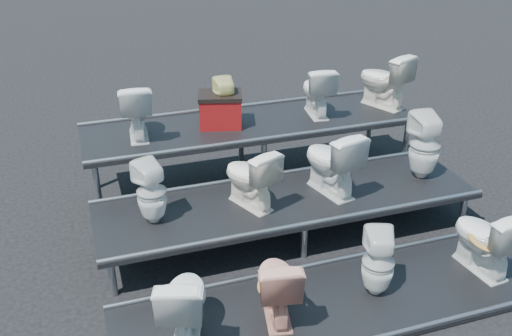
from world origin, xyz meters
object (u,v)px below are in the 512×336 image
object	(u,v)px
toilet_4	(152,192)
toilet_9	(225,102)
toilet_5	(250,177)
red_crate	(221,111)
toilet_2	(378,263)
toilet_10	(317,90)
toilet_1	(276,284)
toilet_7	(425,146)
toilet_6	(331,161)
toilet_3	(484,238)
toilet_0	(184,302)
toilet_8	(136,110)
toilet_11	(384,80)

from	to	relation	value
toilet_4	toilet_9	distance (m)	1.77
toilet_4	toilet_5	world-z (taller)	toilet_5
toilet_5	red_crate	xyz separation A→B (m)	(0.05, 1.33, 0.25)
toilet_2	toilet_10	size ratio (longest dim) A/B	1.05
toilet_1	toilet_10	xyz separation A→B (m)	(1.50, 2.60, 0.78)
toilet_9	red_crate	distance (m)	0.14
toilet_7	toilet_1	bearing A→B (deg)	32.60
toilet_6	toilet_9	size ratio (longest dim) A/B	1.24
toilet_3	red_crate	xyz separation A→B (m)	(-1.97, 2.63, 0.62)
toilet_0	toilet_6	xyz separation A→B (m)	(1.94, 1.30, 0.42)
toilet_1	toilet_7	xyz separation A→B (m)	(2.30, 1.30, 0.45)
toilet_10	toilet_1	bearing A→B (deg)	67.56
toilet_7	toilet_8	bearing A→B (deg)	-19.60
toilet_3	toilet_8	world-z (taller)	toilet_8
toilet_6	toilet_8	world-z (taller)	toilet_8
toilet_0	toilet_1	world-z (taller)	toilet_0
toilet_7	toilet_10	size ratio (longest dim) A/B	1.21
toilet_1	toilet_8	distance (m)	2.84
toilet_8	red_crate	world-z (taller)	toilet_8
toilet_0	toilet_4	distance (m)	1.35
toilet_11	toilet_6	bearing A→B (deg)	20.92
toilet_1	toilet_9	size ratio (longest dim) A/B	1.12
toilet_4	toilet_6	size ratio (longest dim) A/B	0.89
toilet_7	toilet_8	distance (m)	3.38
toilet_1	toilet_11	bearing A→B (deg)	-121.96
toilet_2	toilet_6	xyz separation A→B (m)	(0.10, 1.30, 0.44)
toilet_0	toilet_5	distance (m)	1.69
toilet_0	toilet_10	size ratio (longest dim) A/B	1.10
toilet_1	toilet_8	xyz separation A→B (m)	(-0.81, 2.60, 0.79)
toilet_1	toilet_7	size ratio (longest dim) A/B	0.87
toilet_7	toilet_9	size ratio (longest dim) A/B	1.29
toilet_5	toilet_1	bearing A→B (deg)	59.93
toilet_0	red_crate	xyz separation A→B (m)	(1.05, 2.63, 0.63)
toilet_1	toilet_10	world-z (taller)	toilet_10
toilet_4	toilet_11	size ratio (longest dim) A/B	0.91
toilet_2	toilet_8	size ratio (longest dim) A/B	1.02
toilet_2	red_crate	bearing A→B (deg)	-53.04
toilet_6	red_crate	size ratio (longest dim) A/B	1.48
toilet_0	toilet_4	bearing A→B (deg)	-70.17
toilet_9	toilet_10	distance (m)	1.22
toilet_0	toilet_7	world-z (taller)	toilet_7
toilet_5	toilet_6	world-z (taller)	toilet_6
toilet_3	toilet_9	xyz separation A→B (m)	(-1.92, 2.60, 0.74)
toilet_2	toilet_6	size ratio (longest dim) A/B	0.90
toilet_3	toilet_10	xyz separation A→B (m)	(-0.70, 2.60, 0.76)
toilet_2	toilet_3	xyz separation A→B (m)	(1.18, 0.00, 0.03)
toilet_2	toilet_6	bearing A→B (deg)	-74.11
toilet_9	toilet_1	bearing A→B (deg)	85.07
toilet_10	toilet_11	distance (m)	0.97
toilet_0	toilet_9	size ratio (longest dim) A/B	1.17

